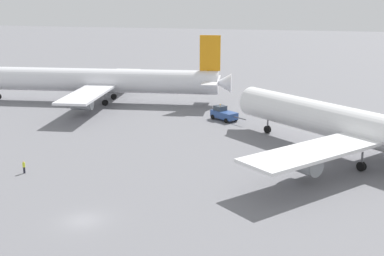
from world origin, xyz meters
The scene contains 5 objects.
ground_plane centered at (0.00, 0.00, 0.00)m, with size 600.00×600.00×0.00m, color slate.
airliner_at_gate_left centered at (-24.24, 56.85, 4.84)m, with size 61.48×44.30×15.02m.
airliner_being_pushed centered at (30.09, 27.76, 4.85)m, with size 42.79×39.16×15.25m.
pushback_tug centered at (6.56, 47.34, 1.24)m, with size 7.59×6.33×2.93m.
ground_crew_wing_walker_right centered at (-14.21, 11.64, 0.90)m, with size 0.36×0.36×1.73m.
Camera 1 is at (23.08, -45.38, 23.42)m, focal length 47.26 mm.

